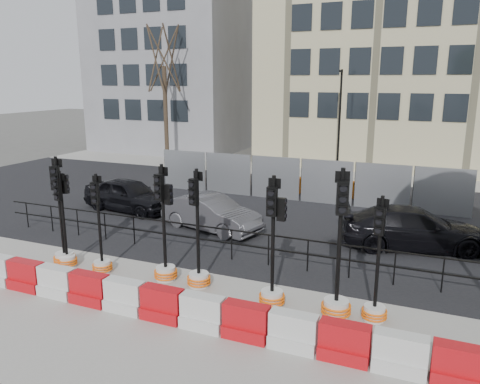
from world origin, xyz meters
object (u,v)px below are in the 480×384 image
at_px(traffic_signal_h, 375,296).
at_px(car_a, 129,195).
at_px(traffic_signal_d, 165,254).
at_px(car_c, 414,228).
at_px(traffic_signal_a, 66,248).

xyz_separation_m(traffic_signal_h, car_a, (-10.84, 5.61, 0.08)).
distance_m(traffic_signal_d, car_a, 7.60).
bearing_deg(car_c, traffic_signal_d, 116.61).
height_order(traffic_signal_a, car_a, traffic_signal_a).
height_order(traffic_signal_h, car_a, traffic_signal_h).
bearing_deg(traffic_signal_d, traffic_signal_h, 8.21).
distance_m(car_a, car_c, 11.40).
relative_size(traffic_signal_a, traffic_signal_d, 0.89).
bearing_deg(traffic_signal_h, car_c, 93.65).
xyz_separation_m(traffic_signal_h, car_c, (0.55, 5.48, 0.07)).
relative_size(traffic_signal_h, car_a, 0.70).
distance_m(traffic_signal_h, car_a, 12.21).
bearing_deg(traffic_signal_a, traffic_signal_h, 8.92).
bearing_deg(traffic_signal_h, traffic_signal_d, -171.29).
bearing_deg(car_a, traffic_signal_a, -153.67).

